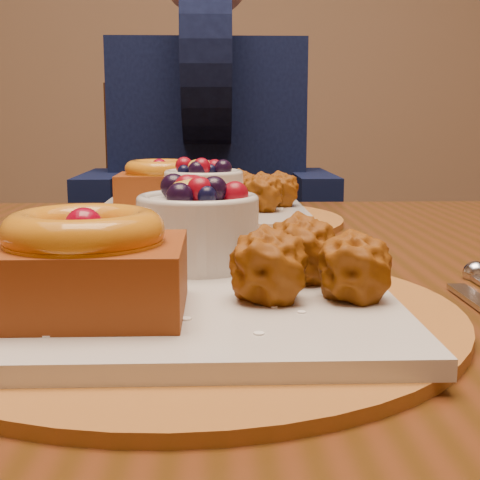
% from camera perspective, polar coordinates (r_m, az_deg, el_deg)
% --- Properties ---
extents(dining_table, '(1.60, 0.90, 0.76)m').
position_cam_1_polar(dining_table, '(0.71, -3.64, -7.51)').
color(dining_table, '#3D230B').
rests_on(dining_table, ground).
extents(place_setting_near, '(0.38, 0.38, 0.09)m').
position_cam_1_polar(place_setting_near, '(0.47, -4.92, -3.13)').
color(place_setting_near, brown).
rests_on(place_setting_near, dining_table).
extents(place_setting_far, '(0.38, 0.38, 0.09)m').
position_cam_1_polar(place_setting_far, '(0.89, -3.57, 3.17)').
color(place_setting_far, brown).
rests_on(place_setting_far, dining_table).
extents(chair_far, '(0.53, 0.53, 0.98)m').
position_cam_1_polar(chair_far, '(1.63, -4.12, -2.08)').
color(chair_far, black).
rests_on(chair_far, ground).
extents(diner, '(0.50, 0.48, 0.82)m').
position_cam_1_polar(diner, '(1.46, -2.77, 9.34)').
color(diner, black).
rests_on(diner, ground).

